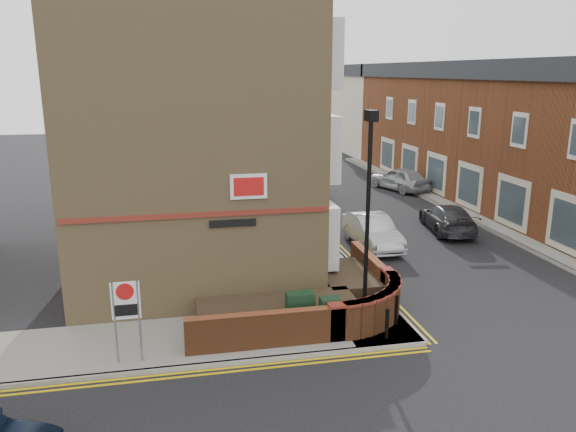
# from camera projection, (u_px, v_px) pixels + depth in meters

# --- Properties ---
(ground) EXTENTS (120.00, 120.00, 0.00)m
(ground) POSITION_uv_depth(u_px,v_px,m) (321.00, 356.00, 15.09)
(ground) COLOR black
(ground) RESTS_ON ground
(pavement_corner) EXTENTS (13.00, 3.00, 0.12)m
(pavement_corner) POSITION_uv_depth(u_px,v_px,m) (188.00, 340.00, 15.81)
(pavement_corner) COLOR gray
(pavement_corner) RESTS_ON ground
(pavement_main) EXTENTS (2.00, 32.00, 0.12)m
(pavement_main) POSITION_uv_depth(u_px,v_px,m) (281.00, 210.00, 30.64)
(pavement_main) COLOR gray
(pavement_main) RESTS_ON ground
(pavement_far) EXTENTS (4.00, 40.00, 0.12)m
(pavement_far) POSITION_uv_depth(u_px,v_px,m) (494.00, 213.00, 29.93)
(pavement_far) COLOR gray
(pavement_far) RESTS_ON ground
(kerb_side) EXTENTS (13.00, 0.15, 0.12)m
(kerb_side) POSITION_uv_depth(u_px,v_px,m) (190.00, 367.00, 14.39)
(kerb_side) COLOR gray
(kerb_side) RESTS_ON ground
(kerb_main_near) EXTENTS (0.15, 32.00, 0.12)m
(kerb_main_near) POSITION_uv_depth(u_px,v_px,m) (299.00, 209.00, 30.83)
(kerb_main_near) COLOR gray
(kerb_main_near) RESTS_ON ground
(kerb_main_far) EXTENTS (0.15, 40.00, 0.12)m
(kerb_main_far) POSITION_uv_depth(u_px,v_px,m) (460.00, 215.00, 29.54)
(kerb_main_far) COLOR gray
(kerb_main_far) RESTS_ON ground
(yellow_lines_side) EXTENTS (13.00, 0.28, 0.01)m
(yellow_lines_side) POSITION_uv_depth(u_px,v_px,m) (190.00, 374.00, 14.17)
(yellow_lines_side) COLOR gold
(yellow_lines_side) RESTS_ON ground
(yellow_lines_main) EXTENTS (0.28, 32.00, 0.01)m
(yellow_lines_main) POSITION_uv_depth(u_px,v_px,m) (304.00, 210.00, 30.89)
(yellow_lines_main) COLOR gold
(yellow_lines_main) RESTS_ON ground
(corner_building) EXTENTS (8.95, 10.40, 13.60)m
(corner_building) POSITION_uv_depth(u_px,v_px,m) (193.00, 105.00, 20.56)
(corner_building) COLOR #9A7E52
(corner_building) RESTS_ON ground
(garden_wall) EXTENTS (6.80, 6.00, 1.20)m
(garden_wall) POSITION_uv_depth(u_px,v_px,m) (301.00, 317.00, 17.46)
(garden_wall) COLOR brown
(garden_wall) RESTS_ON ground
(lamppost) EXTENTS (0.25, 0.50, 6.30)m
(lamppost) POSITION_uv_depth(u_px,v_px,m) (367.00, 221.00, 15.70)
(lamppost) COLOR black
(lamppost) RESTS_ON pavement_corner
(utility_cabinet_large) EXTENTS (0.80, 0.45, 1.20)m
(utility_cabinet_large) POSITION_uv_depth(u_px,v_px,m) (300.00, 312.00, 16.08)
(utility_cabinet_large) COLOR black
(utility_cabinet_large) RESTS_ON pavement_corner
(utility_cabinet_small) EXTENTS (0.55, 0.40, 1.10)m
(utility_cabinet_small) POSITION_uv_depth(u_px,v_px,m) (330.00, 316.00, 15.97)
(utility_cabinet_small) COLOR black
(utility_cabinet_small) RESTS_ON pavement_corner
(bollard_near) EXTENTS (0.11, 0.11, 0.90)m
(bollard_near) POSITION_uv_depth(u_px,v_px,m) (387.00, 323.00, 15.71)
(bollard_near) COLOR black
(bollard_near) RESTS_ON pavement_corner
(bollard_far) EXTENTS (0.11, 0.11, 0.90)m
(bollard_far) POSITION_uv_depth(u_px,v_px,m) (396.00, 310.00, 16.59)
(bollard_far) COLOR black
(bollard_far) RESTS_ON pavement_corner
(zone_sign) EXTENTS (0.72, 0.07, 2.20)m
(zone_sign) POSITION_uv_depth(u_px,v_px,m) (126.00, 307.00, 14.17)
(zone_sign) COLOR slate
(zone_sign) RESTS_ON pavement_corner
(far_terrace) EXTENTS (5.40, 30.40, 8.00)m
(far_terrace) POSITION_uv_depth(u_px,v_px,m) (486.00, 130.00, 33.02)
(far_terrace) COLOR brown
(far_terrace) RESTS_ON ground
(far_terrace_cream) EXTENTS (5.40, 12.40, 8.00)m
(far_terrace_cream) POSITION_uv_depth(u_px,v_px,m) (367.00, 108.00, 52.93)
(far_terrace_cream) COLOR beige
(far_terrace_cream) RESTS_ON ground
(tree_near) EXTENTS (3.64, 3.65, 6.70)m
(tree_near) POSITION_uv_depth(u_px,v_px,m) (289.00, 128.00, 27.62)
(tree_near) COLOR #382B1E
(tree_near) RESTS_ON pavement_main
(tree_mid) EXTENTS (4.03, 4.03, 7.42)m
(tree_mid) POSITION_uv_depth(u_px,v_px,m) (263.00, 108.00, 35.08)
(tree_mid) COLOR #382B1E
(tree_mid) RESTS_ON pavement_main
(tree_far) EXTENTS (3.81, 3.81, 7.00)m
(tree_far) POSITION_uv_depth(u_px,v_px,m) (246.00, 105.00, 42.74)
(tree_far) COLOR #382B1E
(tree_far) RESTS_ON pavement_main
(traffic_light_assembly) EXTENTS (0.20, 0.16, 4.20)m
(traffic_light_assembly) POSITION_uv_depth(u_px,v_px,m) (262.00, 141.00, 38.57)
(traffic_light_assembly) COLOR black
(traffic_light_assembly) RESTS_ON pavement_main
(silver_car_near) EXTENTS (1.54, 4.23, 1.38)m
(silver_car_near) POSITION_uv_depth(u_px,v_px,m) (372.00, 231.00, 24.31)
(silver_car_near) COLOR silver
(silver_car_near) RESTS_ON ground
(red_car_main) EXTENTS (3.80, 5.41, 1.37)m
(red_car_main) POSITION_uv_depth(u_px,v_px,m) (306.00, 190.00, 32.76)
(red_car_main) COLOR maroon
(red_car_main) RESTS_ON ground
(grey_car_far) EXTENTS (2.55, 4.71, 1.30)m
(grey_car_far) POSITION_uv_depth(u_px,v_px,m) (447.00, 218.00, 26.67)
(grey_car_far) COLOR #2D2E32
(grey_car_far) RESTS_ON ground
(silver_car_far) EXTENTS (3.16, 4.71, 1.49)m
(silver_car_far) POSITION_uv_depth(u_px,v_px,m) (400.00, 179.00, 35.90)
(silver_car_far) COLOR #A8ABB0
(silver_car_far) RESTS_ON ground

